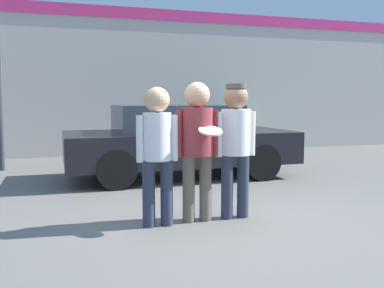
{
  "coord_description": "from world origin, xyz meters",
  "views": [
    {
      "loc": [
        -1.82,
        -4.99,
        1.52
      ],
      "look_at": [
        -0.18,
        0.17,
        0.95
      ],
      "focal_mm": 40.0,
      "sensor_mm": 36.0,
      "label": 1
    }
  ],
  "objects_px": {
    "person_right": "(236,138)",
    "person_middle_with_frisbee": "(197,138)",
    "person_left": "(157,145)",
    "shrub": "(236,133)",
    "parked_car_near": "(179,140)"
  },
  "relations": [
    {
      "from": "person_right",
      "to": "person_middle_with_frisbee",
      "type": "bearing_deg",
      "value": -179.58
    },
    {
      "from": "person_left",
      "to": "shrub",
      "type": "xyz_separation_m",
      "value": [
        3.66,
        6.11,
        -0.42
      ]
    },
    {
      "from": "person_middle_with_frisbee",
      "to": "shrub",
      "type": "xyz_separation_m",
      "value": [
        3.15,
        6.07,
        -0.48
      ]
    },
    {
      "from": "person_right",
      "to": "parked_car_near",
      "type": "xyz_separation_m",
      "value": [
        0.11,
        3.04,
        -0.31
      ]
    },
    {
      "from": "parked_car_near",
      "to": "shrub",
      "type": "bearing_deg",
      "value": 50.2
    },
    {
      "from": "person_middle_with_frisbee",
      "to": "shrub",
      "type": "height_order",
      "value": "person_middle_with_frisbee"
    },
    {
      "from": "person_left",
      "to": "person_right",
      "type": "xyz_separation_m",
      "value": [
        1.02,
        0.05,
        0.05
      ]
    },
    {
      "from": "person_middle_with_frisbee",
      "to": "parked_car_near",
      "type": "bearing_deg",
      "value": 78.38
    },
    {
      "from": "person_right",
      "to": "shrub",
      "type": "bearing_deg",
      "value": 66.5
    },
    {
      "from": "person_left",
      "to": "parked_car_near",
      "type": "bearing_deg",
      "value": 69.76
    },
    {
      "from": "person_right",
      "to": "shrub",
      "type": "height_order",
      "value": "person_right"
    },
    {
      "from": "parked_car_near",
      "to": "shrub",
      "type": "xyz_separation_m",
      "value": [
        2.52,
        3.03,
        -0.16
      ]
    },
    {
      "from": "person_left",
      "to": "person_middle_with_frisbee",
      "type": "bearing_deg",
      "value": 5.04
    },
    {
      "from": "person_left",
      "to": "person_middle_with_frisbee",
      "type": "height_order",
      "value": "person_middle_with_frisbee"
    },
    {
      "from": "person_right",
      "to": "shrub",
      "type": "distance_m",
      "value": 6.63
    }
  ]
}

